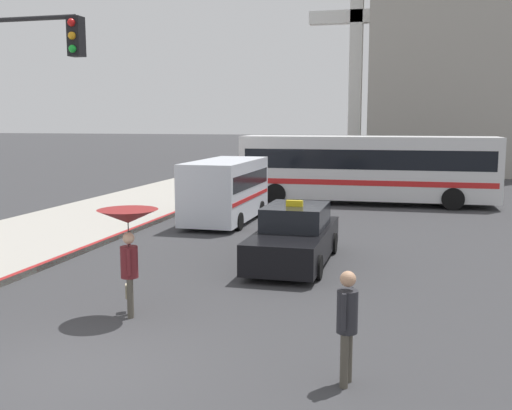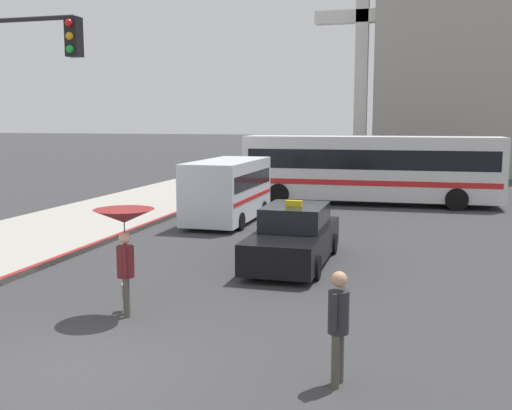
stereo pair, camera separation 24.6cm
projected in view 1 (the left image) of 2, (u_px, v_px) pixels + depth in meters
The scene contains 8 objects.
ground_plane at pixel (80, 370), 9.19m from camera, with size 300.00×300.00×0.00m, color #38383A.
taxi at pixel (295, 237), 16.02m from camera, with size 1.91×4.76×1.71m.
ambulance_van at pixel (226, 188), 22.43m from camera, with size 2.11×5.14×2.33m.
city_bus at pixel (367, 166), 27.35m from camera, with size 11.49×2.85×3.09m.
pedestrian_with_umbrella at pixel (128, 229), 11.49m from camera, with size 1.17×1.17×2.12m.
pedestrian_man at pixel (347, 318), 8.55m from camera, with size 0.35×0.46×1.69m.
traffic_light at pixel (10, 100), 12.83m from camera, with size 2.93×0.38×6.21m.
monument_cross at pixel (356, 50), 43.35m from camera, with size 6.85×0.90×15.56m.
Camera 1 is at (4.80, -7.80, 3.81)m, focal length 42.00 mm.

